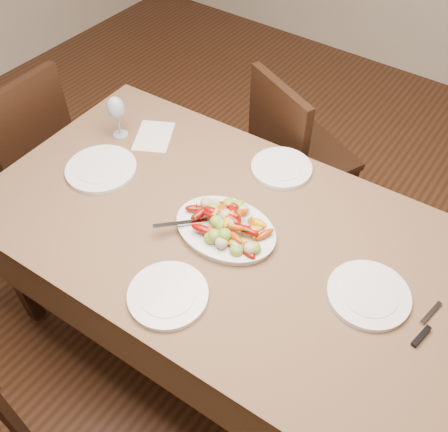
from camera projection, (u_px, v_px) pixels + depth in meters
floor at (148, 351)px, 2.31m from camera, size 6.00×6.00×0.00m
dining_table at (224, 287)px, 2.10m from camera, size 1.88×1.12×0.76m
chair_far at (305, 156)px, 2.52m from camera, size 0.56×0.56×0.95m
chair_left at (19, 153)px, 2.54m from camera, size 0.43×0.43×0.95m
serving_platter at (226, 230)px, 1.79m from camera, size 0.38×0.29×0.02m
roasted_vegetables at (226, 220)px, 1.75m from camera, size 0.31×0.22×0.09m
serving_spoon at (204, 222)px, 1.77m from camera, size 0.25×0.23×0.03m
plate_left at (101, 169)px, 2.02m from camera, size 0.29×0.29×0.02m
plate_right at (369, 295)px, 1.61m from camera, size 0.27×0.27×0.02m
plate_far at (281, 168)px, 2.02m from camera, size 0.25×0.25×0.02m
plate_near at (168, 295)px, 1.61m from camera, size 0.26×0.26×0.02m
wine_glass at (117, 116)px, 2.11m from camera, size 0.08×0.08×0.20m
menu_card at (154, 136)px, 2.17m from camera, size 0.23×0.26×0.00m
table_knife at (425, 326)px, 1.54m from camera, size 0.05×0.20×0.01m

